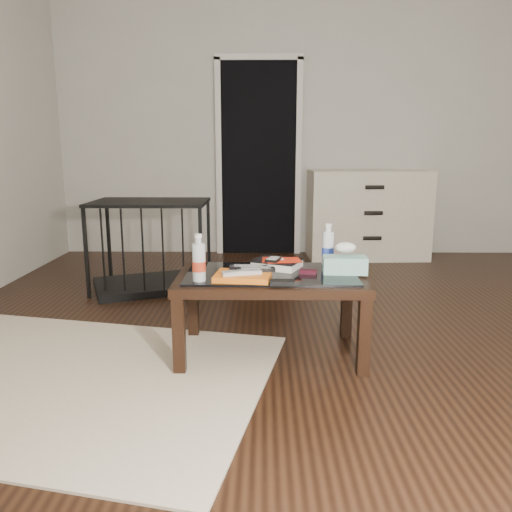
{
  "coord_description": "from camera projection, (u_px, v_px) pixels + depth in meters",
  "views": [
    {
      "loc": [
        -0.36,
        -2.88,
        1.11
      ],
      "look_at": [
        -0.39,
        -0.27,
        0.55
      ],
      "focal_mm": 35.0,
      "sensor_mm": 36.0,
      "label": 1
    }
  ],
  "objects": [
    {
      "name": "rug",
      "position": [
        61.0,
        377.0,
        2.46
      ],
      "size": [
        2.26,
        1.88,
        0.01
      ],
      "primitive_type": "cube",
      "rotation": [
        0.0,
        0.0,
        -0.21
      ],
      "color": "beige",
      "rests_on": "ground"
    },
    {
      "name": "pet_crate",
      "position": [
        152.0,
        260.0,
        4.02
      ],
      "size": [
        1.06,
        0.89,
        0.71
      ],
      "rotation": [
        0.0,
        0.0,
        0.38
      ],
      "color": "black",
      "rests_on": "ground"
    },
    {
      "name": "tissue_box",
      "position": [
        345.0,
        265.0,
        2.66
      ],
      "size": [
        0.24,
        0.13,
        0.09
      ],
      "primitive_type": "cube",
      "rotation": [
        0.0,
        0.0,
        -0.06
      ],
      "color": "teal",
      "rests_on": "coffee_table"
    },
    {
      "name": "remote_black_back",
      "position": [
        248.0,
        267.0,
        2.62
      ],
      "size": [
        0.2,
        0.05,
        0.02
      ],
      "primitive_type": "cube",
      "rotation": [
        0.0,
        0.0,
        -0.02
      ],
      "color": "black",
      "rests_on": "magazines"
    },
    {
      "name": "flip_phone",
      "position": [
        308.0,
        272.0,
        2.65
      ],
      "size": [
        0.1,
        0.06,
        0.02
      ],
      "primitive_type": "cube",
      "rotation": [
        0.0,
        0.0,
        -0.18
      ],
      "color": "black",
      "rests_on": "coffee_table"
    },
    {
      "name": "wallet",
      "position": [
        282.0,
        282.0,
        2.44
      ],
      "size": [
        0.12,
        0.07,
        0.02
      ],
      "primitive_type": "cube",
      "rotation": [
        0.0,
        0.0,
        0.02
      ],
      "color": "black",
      "rests_on": "coffee_table"
    },
    {
      "name": "dvd_mailers",
      "position": [
        279.0,
        260.0,
        2.76
      ],
      "size": [
        0.19,
        0.14,
        0.01
      ],
      "primitive_type": "cube",
      "rotation": [
        0.0,
        0.0,
        -0.03
      ],
      "color": "red",
      "rests_on": "textbook"
    },
    {
      "name": "textbook",
      "position": [
        277.0,
        264.0,
        2.78
      ],
      "size": [
        0.31,
        0.28,
        0.05
      ],
      "primitive_type": "cube",
      "rotation": [
        0.0,
        0.0,
        -0.41
      ],
      "color": "black",
      "rests_on": "coffee_table"
    },
    {
      "name": "doorway",
      "position": [
        259.0,
        157.0,
        5.25
      ],
      "size": [
        0.9,
        0.08,
        2.07
      ],
      "color": "black",
      "rests_on": "ground"
    },
    {
      "name": "magazines",
      "position": [
        243.0,
        276.0,
        2.54
      ],
      "size": [
        0.3,
        0.24,
        0.03
      ],
      "primitive_type": "cube",
      "rotation": [
        0.0,
        0.0,
        -0.12
      ],
      "color": "orange",
      "rests_on": "coffee_table"
    },
    {
      "name": "room_shell",
      "position": [
        329.0,
        53.0,
        2.71
      ],
      "size": [
        5.0,
        5.0,
        5.0
      ],
      "color": "beige",
      "rests_on": "ground"
    },
    {
      "name": "ipod",
      "position": [
        273.0,
        259.0,
        2.72
      ],
      "size": [
        0.09,
        0.12,
        0.02
      ],
      "primitive_type": "cube",
      "rotation": [
        0.0,
        0.0,
        -0.33
      ],
      "color": "black",
      "rests_on": "dvd_mailers"
    },
    {
      "name": "coffee_table",
      "position": [
        271.0,
        284.0,
        2.69
      ],
      "size": [
        1.0,
        0.6,
        0.46
      ],
      "color": "black",
      "rests_on": "ground"
    },
    {
      "name": "water_bottle_right",
      "position": [
        328.0,
        244.0,
        2.84
      ],
      "size": [
        0.07,
        0.07,
        0.24
      ],
      "primitive_type": "cylinder",
      "rotation": [
        0.0,
        0.0,
        -0.05
      ],
      "color": "white",
      "rests_on": "coffee_table"
    },
    {
      "name": "dresser",
      "position": [
        368.0,
        215.0,
        5.12
      ],
      "size": [
        1.22,
        0.56,
        0.9
      ],
      "rotation": [
        0.0,
        0.0,
        0.05
      ],
      "color": "beige",
      "rests_on": "ground"
    },
    {
      "name": "ground",
      "position": [
        321.0,
        335.0,
        3.05
      ],
      "size": [
        5.0,
        5.0,
        0.0
      ],
      "primitive_type": "plane",
      "color": "black",
      "rests_on": "ground"
    },
    {
      "name": "water_bottle_left",
      "position": [
        199.0,
        258.0,
        2.49
      ],
      "size": [
        0.07,
        0.07,
        0.24
      ],
      "primitive_type": "cylinder",
      "rotation": [
        0.0,
        0.0,
        0.06
      ],
      "color": "#B3BBBF",
      "rests_on": "coffee_table"
    },
    {
      "name": "remote_silver",
      "position": [
        242.0,
        272.0,
        2.51
      ],
      "size": [
        0.21,
        0.1,
        0.02
      ],
      "primitive_type": "cube",
      "rotation": [
        0.0,
        0.0,
        0.27
      ],
      "color": "#A7A7AC",
      "rests_on": "magazines"
    },
    {
      "name": "remote_black_front",
      "position": [
        256.0,
        269.0,
        2.58
      ],
      "size": [
        0.2,
        0.07,
        0.02
      ],
      "primitive_type": "cube",
      "rotation": [
        0.0,
        0.0,
        0.12
      ],
      "color": "black",
      "rests_on": "magazines"
    }
  ]
}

